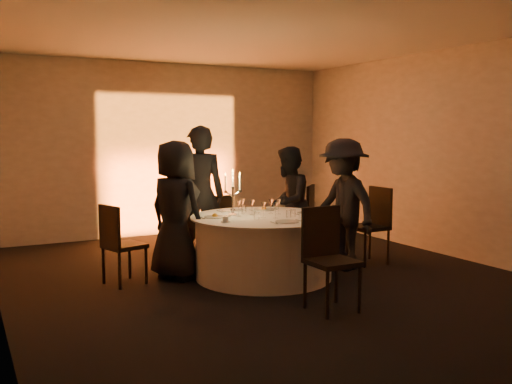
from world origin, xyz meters
name	(u,v)px	position (x,y,z in m)	size (l,w,h in m)	color
floor	(263,277)	(0.00, 0.00, 0.00)	(7.00, 7.00, 0.00)	black
ceiling	(264,31)	(0.00, 0.00, 3.00)	(7.00, 7.00, 0.00)	silver
wall_back	(169,149)	(0.00, 3.50, 1.50)	(7.00, 7.00, 0.00)	#A39E97
wall_front	(509,177)	(0.00, -3.50, 1.50)	(7.00, 7.00, 0.00)	#A39E97
wall_right	(444,153)	(3.00, 0.00, 1.50)	(7.00, 7.00, 0.00)	#A39E97
uplighter_fixture	(176,233)	(0.00, 3.20, 0.05)	(0.25, 0.12, 0.10)	black
banquet_table	(263,247)	(0.00, 0.00, 0.38)	(1.80, 1.80, 0.77)	black
chair_left	(118,240)	(-1.68, 0.47, 0.54)	(0.52, 0.52, 0.96)	black
chair_back_left	(218,221)	(0.05, 1.49, 0.50)	(0.40, 0.40, 0.88)	black
chair_back_right	(303,214)	(1.30, 1.15, 0.57)	(0.62, 0.62, 1.00)	black
chair_right	(373,220)	(1.72, 0.01, 0.59)	(0.46, 0.46, 1.05)	black
chair_front	(327,252)	(-0.02, -1.41, 0.59)	(0.46, 0.46, 1.04)	black
guest_left	(176,210)	(-0.98, 0.45, 0.85)	(0.83, 0.54, 1.70)	black
guest_back_left	(200,195)	(-0.40, 1.11, 0.94)	(0.69, 0.45, 1.89)	black
guest_back_right	(288,202)	(0.87, 0.88, 0.80)	(0.78, 0.60, 1.60)	black
guest_right	(343,204)	(1.13, -0.09, 0.86)	(1.11, 0.64, 1.72)	black
plate_left	(215,216)	(-0.58, 0.17, 0.79)	(0.36, 0.26, 0.08)	silver
plate_back_left	(231,210)	(-0.16, 0.59, 0.78)	(0.35, 0.26, 0.01)	silver
plate_back_right	(264,209)	(0.25, 0.46, 0.79)	(0.36, 0.27, 0.08)	silver
plate_right	(307,213)	(0.59, -0.07, 0.78)	(0.36, 0.26, 0.01)	silver
plate_front	(287,222)	(0.01, -0.55, 0.78)	(0.36, 0.27, 0.01)	silver
coffee_cup	(226,219)	(-0.61, -0.20, 0.80)	(0.11, 0.11, 0.07)	silver
candelabra	(233,199)	(-0.31, 0.22, 0.97)	(0.24, 0.12, 0.58)	silver
wine_glass_a	(276,207)	(0.04, -0.23, 0.91)	(0.07, 0.07, 0.19)	white
wine_glass_b	(252,204)	(-0.08, 0.16, 0.91)	(0.07, 0.07, 0.19)	white
wine_glass_c	(271,203)	(0.18, 0.14, 0.91)	(0.07, 0.07, 0.19)	white
wine_glass_d	(263,206)	(-0.06, -0.12, 0.91)	(0.07, 0.07, 0.19)	white
wine_glass_e	(239,205)	(-0.29, 0.11, 0.91)	(0.07, 0.07, 0.19)	white
wine_glass_f	(243,203)	(-0.14, 0.29, 0.91)	(0.07, 0.07, 0.19)	white
wine_glass_g	(278,203)	(0.24, 0.05, 0.91)	(0.07, 0.07, 0.19)	white
tumbler_a	(257,216)	(-0.20, -0.21, 0.82)	(0.07, 0.07, 0.09)	white
tumbler_b	(244,209)	(-0.07, 0.40, 0.82)	(0.07, 0.07, 0.09)	white
tumbler_c	(293,213)	(0.28, -0.23, 0.82)	(0.07, 0.07, 0.09)	white
tumbler_d	(289,214)	(0.20, -0.27, 0.82)	(0.07, 0.07, 0.09)	white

